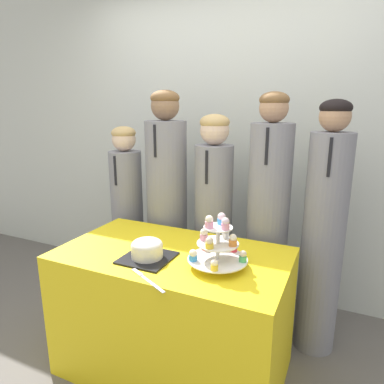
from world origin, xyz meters
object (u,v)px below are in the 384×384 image
at_px(round_cake, 147,249).
at_px(student_4, 323,236).
at_px(student_1, 167,210).
at_px(student_3, 267,226).
at_px(cupcake_stand, 218,244).
at_px(student_2, 213,225).
at_px(student_0, 128,218).
at_px(cake_knife, 143,276).

height_order(round_cake, student_4, student_4).
bearing_deg(student_1, student_3, -0.00).
height_order(cupcake_stand, student_2, student_2).
xyz_separation_m(student_0, student_4, (1.47, 0.00, 0.09)).
height_order(cupcake_stand, student_4, student_4).
relative_size(round_cake, student_3, 0.16).
height_order(cake_knife, cupcake_stand, cupcake_stand).
bearing_deg(student_1, student_2, -0.00).
relative_size(cake_knife, student_2, 0.17).
relative_size(cupcake_stand, student_0, 0.22).
relative_size(cupcake_stand, student_3, 0.19).
bearing_deg(student_1, student_4, -0.00).
height_order(cupcake_stand, student_0, student_0).
height_order(student_0, student_1, student_1).
bearing_deg(cupcake_stand, cake_knife, -138.84).
height_order(student_2, student_3, student_3).
relative_size(student_0, student_3, 0.86).
bearing_deg(student_1, cupcake_stand, -44.53).
relative_size(round_cake, student_0, 0.19).
xyz_separation_m(student_0, student_3, (1.12, 0.00, 0.10)).
bearing_deg(round_cake, cake_knife, -64.66).
bearing_deg(student_4, round_cake, -140.27).
height_order(round_cake, cupcake_stand, cupcake_stand).
relative_size(round_cake, cake_knife, 1.02).
bearing_deg(student_3, student_1, 180.00).
bearing_deg(student_4, cupcake_stand, -126.48).
bearing_deg(student_2, student_1, 180.00).
relative_size(cake_knife, student_3, 0.16).
bearing_deg(student_1, round_cake, -69.51).
bearing_deg(student_3, student_0, -180.00).
relative_size(round_cake, student_1, 0.16).
bearing_deg(cake_knife, student_4, 76.47).
relative_size(cake_knife, student_0, 0.18).
distance_m(cake_knife, student_0, 1.14).
bearing_deg(cake_knife, student_3, 92.32).
height_order(cake_knife, student_4, student_4).
height_order(round_cake, student_1, student_1).
bearing_deg(cupcake_stand, round_cake, -169.27).
distance_m(cupcake_stand, student_0, 1.20).
bearing_deg(round_cake, student_1, 110.49).
distance_m(cake_knife, student_2, 0.88).
distance_m(student_0, student_4, 1.47).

